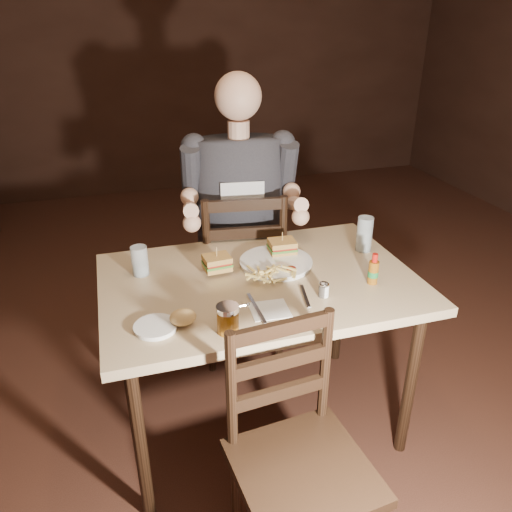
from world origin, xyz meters
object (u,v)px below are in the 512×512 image
object	(u,v)px
glass_left	(140,261)
glass_right	(365,234)
hot_sauce	(374,269)
syrup_dispenser	(228,319)
main_table	(260,295)
dinner_plate	(276,263)
diner	(240,182)
chair_near	(303,471)
chair_far	(241,272)
side_plate	(156,328)

from	to	relation	value
glass_left	glass_right	bearing A→B (deg)	-3.83
glass_right	hot_sauce	size ratio (longest dim) A/B	1.22
hot_sauce	glass_right	bearing A→B (deg)	68.53
syrup_dispenser	main_table	bearing A→B (deg)	56.77
glass_left	hot_sauce	size ratio (longest dim) A/B	0.95
dinner_plate	main_table	bearing A→B (deg)	-137.82
diner	glass_right	bearing A→B (deg)	-33.82
diner	glass_right	distance (m)	0.64
glass_right	syrup_dispenser	xyz separation A→B (m)	(-0.75, -0.44, -0.03)
chair_near	syrup_dispenser	world-z (taller)	chair_near
hot_sauce	chair_far	bearing A→B (deg)	114.29
syrup_dispenser	side_plate	size ratio (longest dim) A/B	0.70
glass_left	syrup_dispenser	size ratio (longest dim) A/B	1.22
diner	hot_sauce	world-z (taller)	diner
main_table	glass_right	size ratio (longest dim) A/B	8.01
main_table	hot_sauce	distance (m)	0.47
dinner_plate	glass_left	size ratio (longest dim) A/B	2.43
diner	glass_left	size ratio (longest dim) A/B	8.07
chair_far	dinner_plate	xyz separation A→B (m)	(0.02, -0.49, 0.29)
main_table	chair_near	distance (m)	0.73
glass_left	syrup_dispenser	distance (m)	0.56
syrup_dispenser	side_plate	xyz separation A→B (m)	(-0.23, 0.09, -0.05)
main_table	chair_near	world-z (taller)	chair_near
diner	glass_left	distance (m)	0.66
hot_sauce	side_plate	distance (m)	0.87
glass_left	side_plate	size ratio (longest dim) A/B	0.85
chair_near	glass_right	size ratio (longest dim) A/B	5.64
diner	glass_right	size ratio (longest dim) A/B	6.29
diner	main_table	bearing A→B (deg)	-89.29
dinner_plate	hot_sauce	xyz separation A→B (m)	(0.32, -0.26, 0.06)
glass_left	hot_sauce	distance (m)	0.95
chair_near	syrup_dispenser	xyz separation A→B (m)	(-0.14, 0.36, 0.37)
glass_left	hot_sauce	xyz separation A→B (m)	(0.88, -0.35, 0.00)
main_table	diner	distance (m)	0.62
chair_far	dinner_plate	distance (m)	0.57
chair_near	hot_sauce	xyz separation A→B (m)	(0.49, 0.52, 0.39)
dinner_plate	side_plate	bearing A→B (deg)	-149.37
chair_near	glass_right	world-z (taller)	glass_right
chair_near	side_plate	distance (m)	0.67
main_table	chair_far	distance (m)	0.63
chair_far	diner	xyz separation A→B (m)	(-0.01, -0.05, 0.52)
chair_far	dinner_plate	size ratio (longest dim) A/B	3.23
glass_right	main_table	bearing A→B (deg)	-167.56
glass_right	side_plate	distance (m)	1.05
dinner_plate	glass_left	distance (m)	0.57
diner	syrup_dispenser	size ratio (longest dim) A/B	9.81
chair_far	dinner_plate	bearing A→B (deg)	101.10
chair_far	glass_right	size ratio (longest dim) A/B	6.14
dinner_plate	glass_left	bearing A→B (deg)	170.85
hot_sauce	diner	bearing A→B (deg)	116.33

